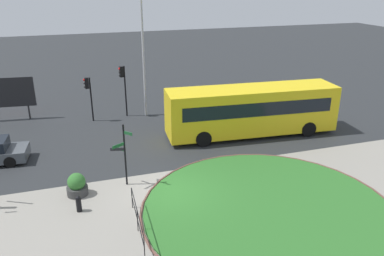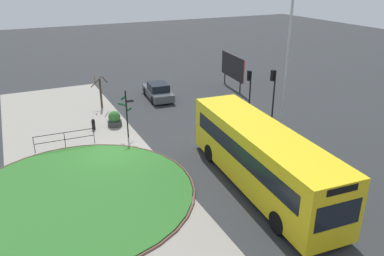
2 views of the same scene
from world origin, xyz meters
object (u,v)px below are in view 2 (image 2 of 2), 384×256
at_px(bus_yellow, 261,156).
at_px(traffic_light_far, 249,82).
at_px(bollard_foreground, 93,124).
at_px(planter_near_signpost, 115,119).
at_px(billboard_left, 233,67).
at_px(street_tree_bare, 100,91).
at_px(traffic_light_near, 273,84).
at_px(signpost_directional, 126,111).
at_px(lamppost_tall, 287,58).
at_px(car_near_lane, 158,91).

relative_size(bus_yellow, traffic_light_far, 3.50).
relative_size(bollard_foreground, planter_near_signpost, 0.70).
distance_m(bollard_foreground, billboard_left, 14.84).
bearing_deg(bollard_foreground, street_tree_bare, 159.74).
bearing_deg(bollard_foreground, traffic_light_near, 72.26).
bearing_deg(signpost_directional, bollard_foreground, -142.89).
bearing_deg(planter_near_signpost, signpost_directional, 6.47).
bearing_deg(signpost_directional, bus_yellow, 25.30).
height_order(traffic_light_near, billboard_left, traffic_light_near).
distance_m(bus_yellow, lamppost_tall, 8.96).
relative_size(bollard_foreground, traffic_light_far, 0.25).
xyz_separation_m(car_near_lane, traffic_light_far, (5.99, 5.29, 1.74)).
bearing_deg(bus_yellow, street_tree_bare, -159.70).
height_order(bollard_foreground, traffic_light_near, traffic_light_near).
distance_m(traffic_light_far, planter_near_signpost, 10.63).
relative_size(traffic_light_far, planter_near_signpost, 2.85).
distance_m(bus_yellow, traffic_light_far, 11.55).
distance_m(bollard_foreground, lamppost_tall, 13.90).
bearing_deg(planter_near_signpost, billboard_left, 110.19).
height_order(traffic_light_far, lamppost_tall, lamppost_tall).
distance_m(bollard_foreground, bus_yellow, 12.86).
xyz_separation_m(bollard_foreground, car_near_lane, (-4.61, 6.58, 0.23)).
height_order(traffic_light_near, street_tree_bare, traffic_light_near).
height_order(lamppost_tall, street_tree_bare, lamppost_tall).
height_order(bollard_foreground, bus_yellow, bus_yellow).
bearing_deg(lamppost_tall, billboard_left, 168.38).
distance_m(signpost_directional, traffic_light_far, 10.16).
distance_m(signpost_directional, billboard_left, 14.08).
bearing_deg(lamppost_tall, car_near_lane, -151.90).
xyz_separation_m(car_near_lane, street_tree_bare, (0.32, -5.00, 0.81)).
bearing_deg(bus_yellow, traffic_light_far, 153.87).
bearing_deg(bollard_foreground, billboard_left, 108.19).
xyz_separation_m(traffic_light_near, billboard_left, (-8.50, 1.84, -0.76)).
relative_size(traffic_light_near, street_tree_bare, 1.39).
relative_size(traffic_light_near, billboard_left, 0.83).
height_order(signpost_directional, car_near_lane, signpost_directional).
bearing_deg(planter_near_signpost, bollard_foreground, -89.73).
height_order(billboard_left, street_tree_bare, billboard_left).
relative_size(bus_yellow, car_near_lane, 2.54).
height_order(car_near_lane, traffic_light_far, traffic_light_far).
height_order(traffic_light_far, street_tree_bare, traffic_light_far).
distance_m(traffic_light_far, lamppost_tall, 4.83).
height_order(traffic_light_near, lamppost_tall, lamppost_tall).
bearing_deg(bollard_foreground, planter_near_signpost, 90.27).
xyz_separation_m(bus_yellow, street_tree_bare, (-15.59, -4.42, -0.27)).
bearing_deg(street_tree_bare, lamppost_tall, 46.79).
xyz_separation_m(bollard_foreground, street_tree_bare, (-4.30, 1.59, 1.03)).
bearing_deg(traffic_light_near, lamppost_tall, 155.73).
bearing_deg(bus_yellow, billboard_left, 157.74).
xyz_separation_m(bollard_foreground, billboard_left, (-4.61, 14.02, 1.62)).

